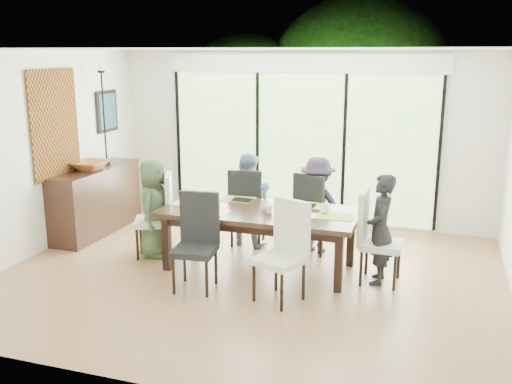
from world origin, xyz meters
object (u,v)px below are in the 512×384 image
(chair_right_end, at_px, (382,237))
(person_left_end, at_px, (154,208))
(chair_far_left, at_px, (248,206))
(person_far_left, at_px, (247,199))
(chair_left_end, at_px, (152,215))
(person_right_end, at_px, (380,229))
(table_top, at_px, (260,212))
(sideboard, at_px, (96,200))
(cup_c, at_px, (325,209))
(person_far_right, at_px, (317,205))
(cup_b, at_px, (269,209))
(vase, at_px, (265,204))
(cup_a, at_px, (212,199))
(chair_far_right, at_px, (317,212))
(bowl, at_px, (90,165))
(laptop, at_px, (194,205))
(chair_near_right, at_px, (279,252))
(chair_near_left, at_px, (194,243))

(chair_right_end, height_order, person_left_end, person_left_end)
(chair_far_left, bearing_deg, person_far_left, 81.47)
(chair_left_end, xyz_separation_m, person_right_end, (2.98, 0.00, 0.10))
(table_top, relative_size, sideboard, 1.39)
(person_far_left, xyz_separation_m, cup_c, (1.25, -0.73, 0.16))
(sideboard, bearing_deg, person_far_right, 3.30)
(chair_far_left, relative_size, cup_b, 11.00)
(vase, height_order, cup_a, vase)
(chair_far_right, relative_size, cup_c, 8.87)
(chair_left_end, height_order, person_right_end, person_right_end)
(chair_far_right, relative_size, person_right_end, 0.85)
(bowl, bearing_deg, person_left_end, -22.26)
(laptop, bearing_deg, chair_left_end, 144.26)
(chair_far_right, relative_size, cup_a, 8.87)
(chair_right_end, bearing_deg, person_far_right, 50.86)
(table_top, distance_m, chair_right_end, 1.51)
(chair_near_right, relative_size, cup_c, 8.87)
(person_far_right, bearing_deg, chair_near_left, 64.23)
(chair_left_end, height_order, bowl, chair_left_end)
(vase, distance_m, cup_a, 0.76)
(table_top, height_order, person_left_end, person_left_end)
(chair_near_left, bearing_deg, person_far_right, 51.64)
(cup_b, bearing_deg, chair_far_right, 67.17)
(chair_near_left, distance_m, sideboard, 2.74)
(chair_right_end, relative_size, laptop, 3.33)
(chair_near_left, relative_size, sideboard, 0.64)
(person_far_left, height_order, sideboard, person_far_left)
(table_top, height_order, vase, vase)
(chair_far_left, bearing_deg, laptop, 58.64)
(person_right_end, xyz_separation_m, cup_a, (-2.18, 0.15, 0.16))
(person_far_left, bearing_deg, person_right_end, 170.61)
(chair_far_right, bearing_deg, chair_near_left, 79.93)
(chair_left_end, distance_m, sideboard, 1.44)
(chair_near_left, bearing_deg, table_top, 53.46)
(table_top, xyz_separation_m, chair_right_end, (1.50, -0.00, -0.17))
(chair_near_left, height_order, sideboard, chair_near_left)
(chair_right_end, bearing_deg, sideboard, 83.56)
(chair_far_right, bearing_deg, sideboard, 24.98)
(chair_near_right, xyz_separation_m, person_right_end, (0.98, 0.87, 0.10))
(chair_near_right, bearing_deg, vase, 138.53)
(table_top, bearing_deg, person_far_right, 56.47)
(chair_near_right, bearing_deg, bowl, 179.33)
(chair_far_right, xyz_separation_m, chair_near_left, (-1.05, -1.72, 0.00))
(table_top, xyz_separation_m, person_far_right, (0.55, 0.83, -0.08))
(bowl, bearing_deg, chair_near_right, -23.14)
(cup_a, bearing_deg, chair_far_left, 70.35)
(chair_far_left, xyz_separation_m, vase, (0.50, -0.80, 0.26))
(chair_near_right, xyz_separation_m, cup_a, (-1.20, 1.02, 0.25))
(chair_near_left, height_order, person_left_end, person_left_end)
(chair_far_left, height_order, chair_near_right, same)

